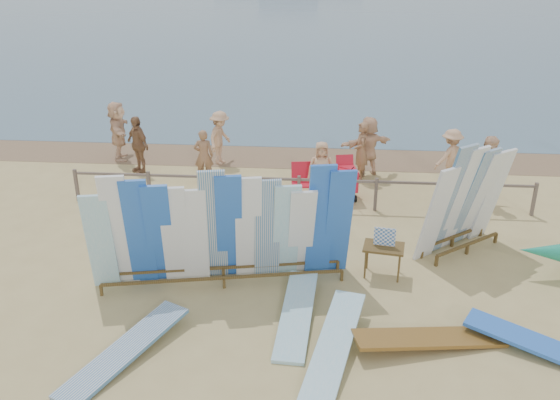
# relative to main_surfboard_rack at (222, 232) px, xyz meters

# --- Properties ---
(ground) EXTENTS (160.00, 160.00, 0.00)m
(ground) POSITION_rel_main_surfboard_rack_xyz_m (1.34, 0.89, -1.17)
(ground) COLOR tan
(ground) RESTS_ON ground
(wet_sand_strip) EXTENTS (40.00, 2.60, 0.01)m
(wet_sand_strip) POSITION_rel_main_surfboard_rack_xyz_m (1.34, 8.09, -1.17)
(wet_sand_strip) COLOR #7E6146
(wet_sand_strip) RESTS_ON ground
(fence) EXTENTS (12.08, 0.08, 0.90)m
(fence) POSITION_rel_main_surfboard_rack_xyz_m (1.34, 3.89, -0.54)
(fence) COLOR #68584F
(fence) RESTS_ON ground
(main_surfboard_rack) EXTENTS (5.25, 1.59, 2.60)m
(main_surfboard_rack) POSITION_rel_main_surfboard_rack_xyz_m (0.00, 0.00, 0.00)
(main_surfboard_rack) COLOR brown
(main_surfboard_rack) RESTS_ON ground
(side_surfboard_rack) EXTENTS (2.21, 1.91, 2.70)m
(side_surfboard_rack) POSITION_rel_main_surfboard_rack_xyz_m (5.10, 1.81, 0.04)
(side_surfboard_rack) COLOR brown
(side_surfboard_rack) RESTS_ON ground
(vendor_table) EXTENTS (0.91, 0.71, 1.10)m
(vendor_table) POSITION_rel_main_surfboard_rack_xyz_m (3.27, 0.56, -0.80)
(vendor_table) COLOR brown
(vendor_table) RESTS_ON ground
(flat_board_b) EXTENTS (1.15, 2.74, 0.44)m
(flat_board_b) POSITION_rel_main_surfboard_rack_xyz_m (2.25, -2.16, -1.17)
(flat_board_b) COLOR #89C5DB
(flat_board_b) RESTS_ON ground
(flat_board_d) EXTENTS (2.64, 1.78, 0.30)m
(flat_board_d) POSITION_rel_main_surfboard_rack_xyz_m (5.82, -1.88, -1.17)
(flat_board_d) COLOR blue
(flat_board_d) RESTS_ON ground
(flat_board_c) EXTENTS (2.75, 1.20, 0.33)m
(flat_board_c) POSITION_rel_main_surfboard_rack_xyz_m (3.90, -1.79, -1.17)
(flat_board_c) COLOR brown
(flat_board_c) RESTS_ON ground
(flat_board_e) EXTENTS (1.72, 2.66, 0.30)m
(flat_board_e) POSITION_rel_main_surfboard_rack_xyz_m (-1.26, -2.53, -1.17)
(flat_board_e) COLOR silver
(flat_board_e) RESTS_ON ground
(flat_board_a) EXTENTS (0.72, 2.73, 0.23)m
(flat_board_a) POSITION_rel_main_surfboard_rack_xyz_m (1.56, -1.15, -1.17)
(flat_board_a) COLOR #89C5DB
(flat_board_a) RESTS_ON ground
(beach_chair_left) EXTENTS (0.80, 0.80, 0.90)m
(beach_chair_left) POSITION_rel_main_surfboard_rack_xyz_m (2.33, 4.43, -0.90)
(beach_chair_left) COLOR red
(beach_chair_left) RESTS_ON ground
(beach_chair_right) EXTENTS (0.63, 0.65, 0.88)m
(beach_chair_right) POSITION_rel_main_surfboard_rack_xyz_m (1.38, 4.82, -0.91)
(beach_chair_right) COLOR red
(beach_chair_right) RESTS_ON ground
(stroller) EXTENTS (0.72, 0.92, 1.13)m
(stroller) POSITION_rel_main_surfboard_rack_xyz_m (2.60, 4.68, -0.71)
(stroller) COLOR red
(stroller) RESTS_ON ground
(beachgoer_3) EXTENTS (0.75, 1.18, 1.69)m
(beachgoer_3) POSITION_rel_main_surfboard_rack_xyz_m (-1.31, 7.16, -0.32)
(beachgoer_3) COLOR tan
(beachgoer_3) RESTS_ON ground
(beachgoer_7) EXTENTS (0.40, 0.66, 1.73)m
(beachgoer_7) POSITION_rel_main_surfboard_rack_xyz_m (3.03, 6.14, -0.31)
(beachgoer_7) COLOR #8C6042
(beachgoer_7) RESTS_ON ground
(beachgoer_8) EXTENTS (0.99, 0.91, 1.88)m
(beachgoer_8) POSITION_rel_main_surfboard_rack_xyz_m (6.31, 4.58, -0.23)
(beachgoer_8) COLOR beige
(beachgoer_8) RESTS_ON ground
(beachgoer_1) EXTENTS (0.60, 0.37, 1.55)m
(beachgoer_1) POSITION_rel_main_surfboard_rack_xyz_m (-1.52, 5.64, -0.39)
(beachgoer_1) COLOR #8C6042
(beachgoer_1) RESTS_ON ground
(beachgoer_extra_1) EXTENTS (1.06, 1.00, 1.74)m
(beachgoer_extra_1) POSITION_rel_main_surfboard_rack_xyz_m (-3.65, 6.21, -0.30)
(beachgoer_extra_1) COLOR #8C6042
(beachgoer_extra_1) RESTS_ON ground
(beachgoer_5) EXTENTS (1.73, 1.24, 1.80)m
(beachgoer_5) POSITION_rel_main_surfboard_rack_xyz_m (3.26, 6.53, -0.27)
(beachgoer_5) COLOR beige
(beachgoer_5) RESTS_ON ground
(beachgoer_6) EXTENTS (0.78, 0.43, 1.53)m
(beachgoer_6) POSITION_rel_main_surfboard_rack_xyz_m (1.89, 4.85, -0.40)
(beachgoer_6) COLOR tan
(beachgoer_6) RESTS_ON ground
(beachgoer_9) EXTENTS (1.12, 0.95, 1.63)m
(beachgoer_9) POSITION_rel_main_surfboard_rack_xyz_m (5.58, 5.98, -0.35)
(beachgoer_9) COLOR tan
(beachgoer_9) RESTS_ON ground
(beachgoer_11) EXTENTS (1.03, 1.85, 1.90)m
(beachgoer_11) POSITION_rel_main_surfboard_rack_xyz_m (-4.62, 7.30, -0.22)
(beachgoer_11) COLOR beige
(beachgoer_11) RESTS_ON ground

